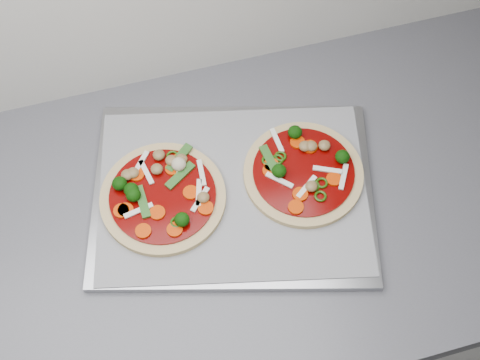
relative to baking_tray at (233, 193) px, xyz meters
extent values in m
cube|color=gray|center=(0.00, 0.00, 0.00)|extent=(0.52, 0.44, 0.01)
cube|color=gray|center=(0.00, 0.00, 0.01)|extent=(0.49, 0.40, 0.00)
cylinder|color=tan|center=(-0.11, 0.01, 0.01)|extent=(0.27, 0.27, 0.01)
cylinder|color=#750004|center=(-0.11, 0.01, 0.02)|extent=(0.23, 0.23, 0.00)
ellipsoid|color=#C4B996|center=(-0.08, 0.06, 0.03)|extent=(0.03, 0.03, 0.02)
cylinder|color=#E93400|center=(-0.07, 0.07, 0.03)|extent=(0.03, 0.03, 0.00)
cube|color=#2E6520|center=(-0.14, 0.01, 0.03)|extent=(0.02, 0.06, 0.00)
ellipsoid|color=#103E07|center=(-0.09, -0.04, 0.03)|extent=(0.03, 0.03, 0.02)
cube|color=white|center=(-0.07, 0.05, 0.03)|extent=(0.03, 0.05, 0.00)
ellipsoid|color=brown|center=(-0.16, 0.06, 0.03)|extent=(0.03, 0.03, 0.01)
ellipsoid|color=brown|center=(-0.11, 0.06, 0.03)|extent=(0.02, 0.02, 0.01)
cube|color=white|center=(-0.06, -0.01, 0.03)|extent=(0.04, 0.04, 0.00)
cylinder|color=#E93400|center=(-0.07, 0.01, 0.03)|extent=(0.03, 0.03, 0.00)
ellipsoid|color=#103E07|center=(-0.16, 0.03, 0.03)|extent=(0.03, 0.03, 0.02)
ellipsoid|color=#103E07|center=(-0.17, 0.05, 0.03)|extent=(0.03, 0.03, 0.02)
cube|color=#2E6520|center=(-0.08, 0.04, 0.03)|extent=(0.06, 0.04, 0.00)
cylinder|color=#E93400|center=(-0.05, -0.03, 0.03)|extent=(0.03, 0.03, 0.00)
cube|color=white|center=(-0.06, 0.00, 0.03)|extent=(0.02, 0.05, 0.00)
ellipsoid|color=brown|center=(-0.05, -0.01, 0.03)|extent=(0.03, 0.03, 0.01)
cylinder|color=#E93400|center=(-0.13, -0.02, 0.03)|extent=(0.03, 0.03, 0.00)
cube|color=white|center=(-0.13, 0.08, 0.03)|extent=(0.04, 0.04, 0.00)
ellipsoid|color=brown|center=(-0.08, 0.07, 0.03)|extent=(0.03, 0.03, 0.01)
ellipsoid|color=brown|center=(-0.15, 0.06, 0.03)|extent=(0.03, 0.03, 0.01)
cube|color=white|center=(-0.15, 0.00, 0.03)|extent=(0.05, 0.02, 0.00)
ellipsoid|color=brown|center=(-0.10, 0.08, 0.03)|extent=(0.03, 0.03, 0.01)
cube|color=#2E6520|center=(-0.07, 0.07, 0.03)|extent=(0.05, 0.05, 0.00)
cylinder|color=#E93400|center=(-0.14, 0.06, 0.03)|extent=(0.04, 0.04, 0.00)
cylinder|color=#E93400|center=(-0.15, -0.04, 0.03)|extent=(0.03, 0.03, 0.00)
cube|color=white|center=(-0.04, 0.04, 0.03)|extent=(0.01, 0.05, 0.00)
cylinder|color=#E93400|center=(-0.09, 0.06, 0.03)|extent=(0.03, 0.03, 0.00)
cube|color=white|center=(-0.13, 0.06, 0.03)|extent=(0.02, 0.05, 0.00)
cylinder|color=#E93400|center=(-0.11, -0.05, 0.03)|extent=(0.03, 0.03, 0.00)
torus|color=#1E430A|center=(-0.10, -0.04, 0.03)|extent=(0.03, 0.03, 0.00)
ellipsoid|color=#103E07|center=(-0.16, 0.02, 0.03)|extent=(0.03, 0.03, 0.02)
torus|color=#1E430A|center=(-0.08, 0.08, 0.03)|extent=(0.03, 0.03, 0.00)
cylinder|color=#E93400|center=(-0.17, 0.00, 0.03)|extent=(0.03, 0.03, 0.00)
ellipsoid|color=brown|center=(-0.07, 0.07, 0.03)|extent=(0.03, 0.03, 0.01)
cylinder|color=#E93400|center=(-0.18, 0.00, 0.03)|extent=(0.04, 0.04, 0.00)
cylinder|color=tan|center=(0.12, 0.00, 0.01)|extent=(0.27, 0.27, 0.01)
cylinder|color=#750004|center=(0.12, 0.00, 0.02)|extent=(0.22, 0.22, 0.00)
ellipsoid|color=#103E07|center=(0.18, 0.00, 0.03)|extent=(0.03, 0.03, 0.02)
torus|color=#1E430A|center=(0.08, 0.03, 0.03)|extent=(0.02, 0.02, 0.00)
ellipsoid|color=brown|center=(0.16, 0.03, 0.03)|extent=(0.02, 0.02, 0.01)
cylinder|color=#E93400|center=(0.14, 0.04, 0.03)|extent=(0.03, 0.03, 0.00)
torus|color=#1E430A|center=(0.13, -0.06, 0.03)|extent=(0.03, 0.03, 0.00)
torus|color=#1E430A|center=(0.07, 0.03, 0.03)|extent=(0.03, 0.03, 0.00)
ellipsoid|color=brown|center=(0.12, -0.04, 0.03)|extent=(0.03, 0.03, 0.01)
cylinder|color=#E93400|center=(0.07, 0.02, 0.03)|extent=(0.03, 0.03, 0.00)
ellipsoid|color=#103E07|center=(0.12, 0.07, 0.03)|extent=(0.03, 0.03, 0.02)
cylinder|color=#E93400|center=(0.07, 0.01, 0.03)|extent=(0.03, 0.03, 0.00)
cube|color=white|center=(0.16, -0.01, 0.03)|extent=(0.05, 0.03, 0.00)
torus|color=#1E430A|center=(0.14, -0.03, 0.03)|extent=(0.03, 0.03, 0.00)
cylinder|color=#E93400|center=(0.16, -0.03, 0.03)|extent=(0.04, 0.04, 0.00)
cube|color=white|center=(0.07, -0.01, 0.03)|extent=(0.04, 0.04, 0.00)
cube|color=white|center=(0.18, -0.03, 0.03)|extent=(0.03, 0.05, 0.00)
ellipsoid|color=brown|center=(0.14, 0.03, 0.03)|extent=(0.03, 0.03, 0.01)
cube|color=white|center=(0.11, -0.03, 0.03)|extent=(0.04, 0.04, 0.00)
cylinder|color=#E93400|center=(0.09, -0.06, 0.03)|extent=(0.04, 0.04, 0.00)
torus|color=#1E430A|center=(0.09, 0.03, 0.03)|extent=(0.03, 0.03, 0.00)
cube|color=white|center=(0.09, 0.06, 0.03)|extent=(0.01, 0.05, 0.00)
torus|color=#1E430A|center=(0.12, -0.03, 0.03)|extent=(0.03, 0.03, 0.00)
cube|color=#2E6520|center=(0.07, 0.03, 0.03)|extent=(0.02, 0.06, 0.00)
cylinder|color=#E93400|center=(0.10, -0.04, 0.03)|extent=(0.03, 0.03, 0.00)
ellipsoid|color=#103E07|center=(0.08, 0.00, 0.03)|extent=(0.03, 0.03, 0.02)
cylinder|color=#E93400|center=(0.12, 0.05, 0.03)|extent=(0.03, 0.03, 0.00)
ellipsoid|color=brown|center=(0.13, 0.04, 0.03)|extent=(0.03, 0.03, 0.01)
camera|label=1|loc=(-0.13, -0.49, 0.96)|focal=50.00mm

